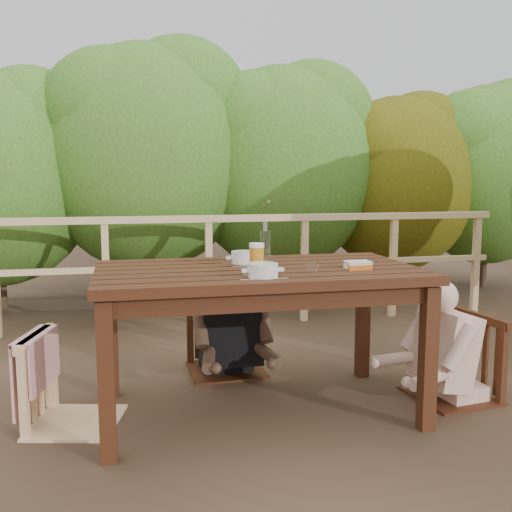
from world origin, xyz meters
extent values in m
plane|color=#513926|center=(0.00, 0.00, 0.00)|extent=(60.00, 60.00, 0.00)
cube|color=#34180C|center=(0.00, 0.00, 0.41)|extent=(1.78, 1.00, 0.82)
cube|color=#E2B481|center=(-1.01, 0.05, 0.48)|extent=(0.57, 0.57, 0.95)
cube|color=#34180C|center=(-0.06, 0.73, 0.51)|extent=(0.53, 0.53, 1.02)
cube|color=#34180C|center=(1.21, -0.05, 0.48)|extent=(0.53, 0.53, 0.96)
cube|color=#E2B481|center=(0.00, 2.00, 0.51)|extent=(5.60, 0.10, 1.01)
cylinder|color=silver|center=(-0.05, -0.31, 0.87)|extent=(0.26, 0.26, 0.09)
cylinder|color=white|center=(-0.04, 0.18, 0.87)|extent=(0.26, 0.26, 0.09)
ellipsoid|color=brown|center=(-0.06, -0.31, 0.86)|extent=(0.13, 0.10, 0.08)
cylinder|color=orange|center=(-0.02, -0.06, 0.91)|extent=(0.08, 0.08, 0.16)
cylinder|color=silver|center=(0.08, 0.16, 0.95)|extent=(0.06, 0.06, 0.26)
cylinder|color=silver|center=(0.24, -0.22, 0.86)|extent=(0.06, 0.06, 0.07)
cube|color=silver|center=(0.53, -0.16, 0.85)|extent=(0.14, 0.10, 0.06)
camera|label=1|loc=(-0.71, -3.12, 1.34)|focal=40.54mm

